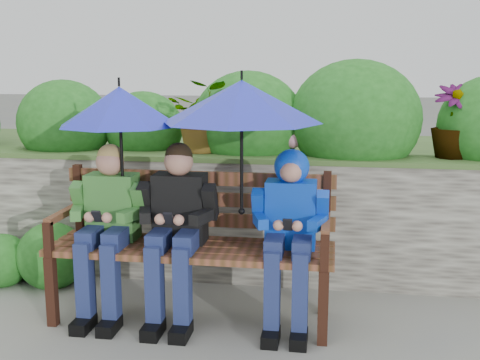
% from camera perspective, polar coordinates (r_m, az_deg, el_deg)
% --- Properties ---
extents(ground, '(60.00, 60.00, 0.00)m').
position_cam_1_polar(ground, '(4.39, -0.21, -12.51)').
color(ground, gray).
rests_on(ground, ground).
extents(garden_backdrop, '(8.00, 2.87, 1.88)m').
position_cam_1_polar(garden_backdrop, '(5.71, 1.69, -0.14)').
color(garden_backdrop, '#544E47').
rests_on(garden_backdrop, ground).
extents(park_bench, '(1.94, 0.57, 1.03)m').
position_cam_1_polar(park_bench, '(4.20, -4.42, -5.21)').
color(park_bench, black).
rests_on(park_bench, ground).
extents(boy_left, '(0.52, 0.60, 1.21)m').
position_cam_1_polar(boy_left, '(4.25, -12.43, -3.81)').
color(boy_left, '#3A7B30').
rests_on(boy_left, ground).
extents(boy_middle, '(0.53, 0.62, 1.23)m').
position_cam_1_polar(boy_middle, '(4.10, -6.05, -4.05)').
color(boy_middle, black).
rests_on(boy_middle, ground).
extents(boy_right, '(0.50, 0.61, 1.20)m').
position_cam_1_polar(boy_right, '(3.98, 4.74, -4.01)').
color(boy_right, '#0033B2').
rests_on(boy_right, ground).
extents(umbrella_left, '(0.84, 0.84, 0.91)m').
position_cam_1_polar(umbrella_left, '(4.13, -11.33, 6.86)').
color(umbrella_left, '#1E29C7').
rests_on(umbrella_left, ground).
extents(umbrella_right, '(1.05, 1.05, 0.94)m').
position_cam_1_polar(umbrella_right, '(3.88, 0.16, 7.45)').
color(umbrella_right, '#1E29C7').
rests_on(umbrella_right, ground).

